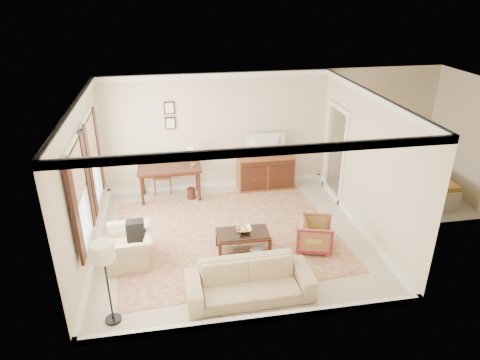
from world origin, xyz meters
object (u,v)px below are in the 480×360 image
object	(u,v)px
writing_desk	(170,171)
coffee_table	(243,237)
tv	(266,139)
striped_armchair	(314,233)
sofa	(250,276)
sideboard	(265,172)
club_armchair	(130,242)

from	to	relation	value
writing_desk	coffee_table	world-z (taller)	writing_desk
writing_desk	tv	distance (m)	2.47
coffee_table	striped_armchair	xyz separation A→B (m)	(1.39, -0.13, 0.03)
striped_armchair	sofa	world-z (taller)	sofa
writing_desk	sideboard	bearing A→B (deg)	4.15
coffee_table	striped_armchair	distance (m)	1.40
striped_armchair	tv	bearing A→B (deg)	23.10
sideboard	sofa	distance (m)	4.23
striped_armchair	sofa	size ratio (longest dim) A/B	0.34
writing_desk	tv	bearing A→B (deg)	3.67
striped_armchair	sofa	bearing A→B (deg)	144.76
writing_desk	club_armchair	bearing A→B (deg)	-107.75
tv	striped_armchair	world-z (taller)	tv
coffee_table	writing_desk	bearing A→B (deg)	117.10
tv	sofa	world-z (taller)	tv
coffee_table	sofa	size ratio (longest dim) A/B	0.49
sideboard	coffee_table	distance (m)	2.94
tv	club_armchair	size ratio (longest dim) A/B	0.96
writing_desk	sideboard	world-z (taller)	sideboard
club_armchair	sofa	bearing A→B (deg)	51.95
writing_desk	sofa	distance (m)	4.07
club_armchair	sideboard	bearing A→B (deg)	126.56
sideboard	striped_armchair	xyz separation A→B (m)	(0.32, -2.87, -0.08)
coffee_table	sofa	world-z (taller)	sofa
tv	club_armchair	xyz separation A→B (m)	(-3.19, -2.67, -0.90)
coffee_table	club_armchair	size ratio (longest dim) A/B	1.04
writing_desk	sofa	bearing A→B (deg)	-73.05
tv	coffee_table	distance (m)	3.09
club_armchair	sofa	world-z (taller)	club_armchair
club_armchair	sofa	xyz separation A→B (m)	(1.99, -1.36, -0.02)
club_armchair	sofa	distance (m)	2.41
club_armchair	sofa	size ratio (longest dim) A/B	0.47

